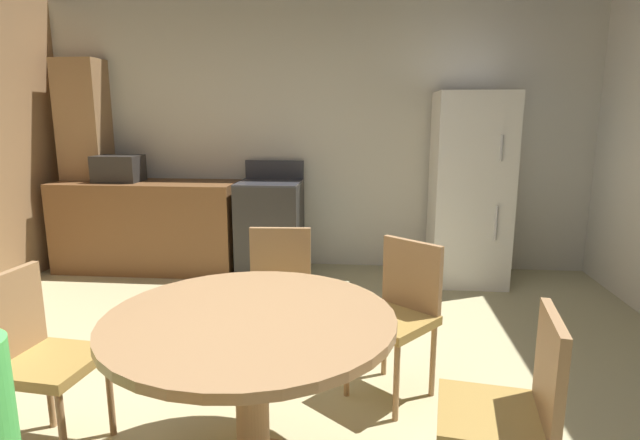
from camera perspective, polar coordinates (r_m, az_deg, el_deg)
The scene contains 11 objects.
wall_back at distance 5.29m, azimuth -0.40°, elevation 9.45°, with size 5.76×0.12×2.70m, color beige.
kitchen_counter at distance 5.45m, azimuth -18.61°, elevation -0.64°, with size 1.81×0.60×0.90m, color brown.
pantry_column at distance 5.83m, azimuth -24.47°, elevation 5.67°, with size 0.44×0.36×2.10m, color #9E754C.
oven_range at distance 5.07m, azimuth -5.55°, elevation -0.77°, with size 0.60×0.60×1.10m.
refrigerator at distance 4.94m, azimuth 16.34°, elevation 3.34°, with size 0.68×0.68×1.76m.
microwave at distance 5.48m, azimuth -21.58°, elevation 5.36°, with size 0.44×0.32×0.26m, color #2D2B28.
dining_table at distance 2.19m, azimuth -7.74°, elevation -14.33°, with size 1.19×1.19×0.76m.
chair_west at distance 2.72m, azimuth -29.14°, elevation -12.74°, with size 0.44×0.44×0.87m.
chair_northeast at distance 2.91m, azimuth 8.77°, elevation -9.74°, with size 0.56×0.56×0.87m.
chair_east at distance 2.12m, azimuth 20.70°, elevation -18.99°, with size 0.45×0.45×0.87m.
chair_north at distance 3.17m, azimuth -4.62°, elevation -7.84°, with size 0.42×0.42×0.87m.
Camera 1 is at (0.55, -2.17, 1.56)m, focal length 28.66 mm.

